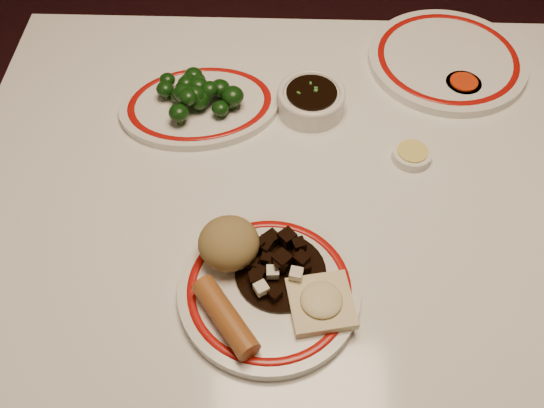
{
  "coord_description": "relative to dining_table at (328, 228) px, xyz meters",
  "views": [
    {
      "loc": [
        -0.08,
        -0.59,
        1.5
      ],
      "look_at": [
        -0.09,
        -0.06,
        0.8
      ],
      "focal_mm": 40.0,
      "sensor_mm": 36.0,
      "label": 1
    }
  ],
  "objects": [
    {
      "name": "main_plate",
      "position": [
        -0.09,
        -0.18,
        0.1
      ],
      "size": [
        0.31,
        0.31,
        0.02
      ],
      "color": "white",
      "rests_on": "dining_table"
    },
    {
      "name": "far_plate",
      "position": [
        0.22,
        0.32,
        0.1
      ],
      "size": [
        0.33,
        0.33,
        0.02
      ],
      "color": "white",
      "rests_on": "dining_table"
    },
    {
      "name": "spring_roll",
      "position": [
        -0.15,
        -0.23,
        0.13
      ],
      "size": [
        0.1,
        0.12,
        0.03
      ],
      "primitive_type": "cylinder",
      "rotation": [
        1.57,
        0.0,
        0.63
      ],
      "color": "#A05B27",
      "rests_on": "main_plate"
    },
    {
      "name": "ground",
      "position": [
        0.0,
        0.0,
        -0.66
      ],
      "size": [
        7.0,
        7.0,
        0.0
      ],
      "primitive_type": "plane",
      "color": "black",
      "rests_on": "ground"
    },
    {
      "name": "broccoli_plate",
      "position": [
        -0.23,
        0.19,
        0.1
      ],
      "size": [
        0.32,
        0.29,
        0.02
      ],
      "color": "white",
      "rests_on": "dining_table"
    },
    {
      "name": "stirfry_heap",
      "position": [
        -0.08,
        -0.15,
        0.12
      ],
      "size": [
        0.13,
        0.13,
        0.03
      ],
      "color": "black",
      "rests_on": "main_plate"
    },
    {
      "name": "mustard_dish",
      "position": [
        0.13,
        0.08,
        0.1
      ],
      "size": [
        0.06,
        0.06,
        0.02
      ],
      "color": "white",
      "rests_on": "dining_table"
    },
    {
      "name": "fried_wonton",
      "position": [
        -0.02,
        -0.2,
        0.12
      ],
      "size": [
        0.1,
        0.1,
        0.02
      ],
      "color": "beige",
      "rests_on": "main_plate"
    },
    {
      "name": "soy_bowl",
      "position": [
        -0.03,
        0.19,
        0.11
      ],
      "size": [
        0.12,
        0.12,
        0.04
      ],
      "color": "white",
      "rests_on": "dining_table"
    },
    {
      "name": "rice_mound",
      "position": [
        -0.15,
        -0.13,
        0.14
      ],
      "size": [
        0.09,
        0.09,
        0.06
      ],
      "primitive_type": "ellipsoid",
      "color": "olive",
      "rests_on": "main_plate"
    },
    {
      "name": "broccoli_pile",
      "position": [
        -0.23,
        0.18,
        0.13
      ],
      "size": [
        0.15,
        0.13,
        0.05
      ],
      "color": "#23471C",
      "rests_on": "broccoli_plate"
    },
    {
      "name": "sweet_sour_dish",
      "position": [
        0.24,
        0.25,
        0.1
      ],
      "size": [
        0.06,
        0.06,
        0.02
      ],
      "color": "white",
      "rests_on": "dining_table"
    },
    {
      "name": "dining_table",
      "position": [
        0.0,
        0.0,
        0.0
      ],
      "size": [
        1.2,
        0.9,
        0.75
      ],
      "color": "white",
      "rests_on": "ground"
    }
  ]
}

